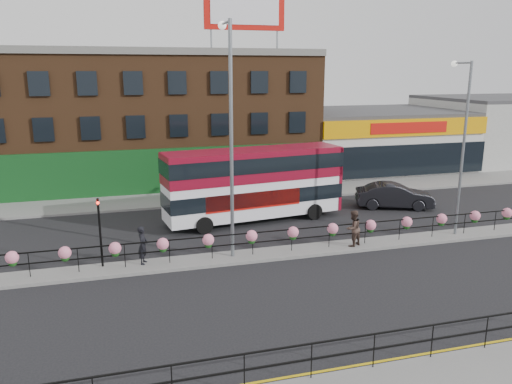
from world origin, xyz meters
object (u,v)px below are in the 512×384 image
object	(u,v)px
lamp_column_east	(462,134)
double_decker_bus	(255,177)
pedestrian_b	(353,228)
pedestrian_a	(143,245)
car	(394,196)
lamp_column_west	(230,121)

from	to	relation	value
lamp_column_east	double_decker_bus	bearing A→B (deg)	150.33
double_decker_bus	pedestrian_b	size ratio (longest dim) A/B	5.90
double_decker_bus	pedestrian_a	size ratio (longest dim) A/B	6.16
pedestrian_a	pedestrian_b	xyz separation A→B (m)	(10.38, -0.42, 0.04)
pedestrian_a	pedestrian_b	world-z (taller)	pedestrian_b
double_decker_bus	lamp_column_east	xyz separation A→B (m)	(9.78, -5.57, 2.92)
car	pedestrian_b	bearing A→B (deg)	157.05
car	pedestrian_a	world-z (taller)	pedestrian_a
lamp_column_west	car	bearing A→B (deg)	25.25
double_decker_bus	car	bearing A→B (deg)	1.78
double_decker_bus	pedestrian_a	world-z (taller)	double_decker_bus
car	pedestrian_b	world-z (taller)	pedestrian_b
car	double_decker_bus	bearing A→B (deg)	112.88
car	lamp_column_east	size ratio (longest dim) A/B	0.57
pedestrian_a	lamp_column_east	bearing A→B (deg)	-73.04
car	pedestrian_b	distance (m)	8.84
pedestrian_b	pedestrian_a	bearing A→B (deg)	-27.50
double_decker_bus	lamp_column_west	size ratio (longest dim) A/B	1.01
car	lamp_column_east	distance (m)	7.57
car	lamp_column_west	distance (m)	14.82
pedestrian_b	lamp_column_west	distance (m)	8.33
pedestrian_b	lamp_column_east	bearing A→B (deg)	159.16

